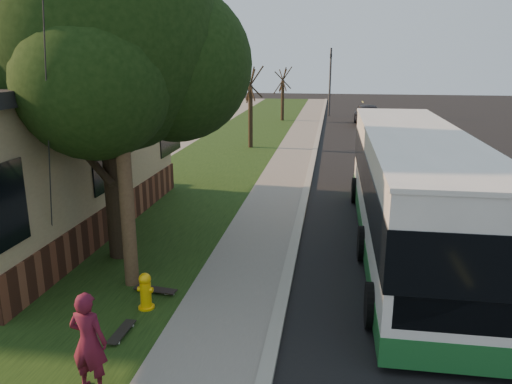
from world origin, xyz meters
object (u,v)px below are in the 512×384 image
at_px(fire_hydrant, 146,291).
at_px(distant_car, 368,115).
at_px(skateboarder, 89,342).
at_px(skateboard_spare, 155,290).
at_px(leafy_tree, 109,42).
at_px(bare_tree_far, 283,95).
at_px(utility_pole, 117,68).
at_px(skateboard_main, 122,332).
at_px(traffic_signal, 330,77).
at_px(transit_bus, 411,188).
at_px(dumpster, 108,169).
at_px(bare_tree_near, 250,109).

bearing_deg(fire_hydrant, distant_car, 78.22).
xyz_separation_m(skateboarder, skateboard_spare, (-0.16, 3.13, -0.72)).
xyz_separation_m(leafy_tree, bare_tree_far, (1.17, 27.35, -3.16)).
distance_m(leafy_tree, skateboard_spare, 5.62).
bearing_deg(utility_pole, distant_car, 76.42).
height_order(fire_hydrant, distant_car, distant_car).
xyz_separation_m(utility_pole, skateboard_main, (0.62, -2.00, -4.50)).
bearing_deg(skateboard_main, skateboard_spare, 89.12).
height_order(leafy_tree, bare_tree_far, leafy_tree).
distance_m(traffic_signal, skateboard_spare, 33.62).
distance_m(utility_pole, bare_tree_far, 29.13).
bearing_deg(transit_bus, skateboard_main, -137.08).
relative_size(leafy_tree, dumpster, 5.58).
bearing_deg(fire_hydrant, utility_pole, 125.38).
relative_size(leafy_tree, bare_tree_near, 1.81).
bearing_deg(distant_car, bare_tree_far, 164.86).
distance_m(fire_hydrant, leafy_tree, 5.65).
relative_size(fire_hydrant, skateboard_spare, 0.79).
height_order(traffic_signal, dumpster, traffic_signal).
bearing_deg(distant_car, transit_bus, -94.36).
distance_m(bare_tree_far, skateboard_main, 31.06).
distance_m(fire_hydrant, dumpster, 10.54).
xyz_separation_m(traffic_signal, skateboard_spare, (-3.16, -33.34, -3.03)).
relative_size(bare_tree_near, skateboard_main, 5.17).
relative_size(leafy_tree, transit_bus, 0.69).
xyz_separation_m(skateboard_main, distant_car, (6.06, 29.66, 0.63)).
bearing_deg(fire_hydrant, bare_tree_far, 90.76).
height_order(skateboarder, dumpster, skateboarder).
distance_m(bare_tree_near, skateboard_main, 19.13).
bearing_deg(skateboard_main, bare_tree_far, 90.59).
bearing_deg(fire_hydrant, bare_tree_near, 92.86).
bearing_deg(fire_hydrant, traffic_signal, 84.79).
xyz_separation_m(bare_tree_far, dumpster, (-4.63, -20.74, -1.37)).
bearing_deg(leafy_tree, traffic_signal, 81.53).
relative_size(bare_tree_far, traffic_signal, 0.73).
bearing_deg(skateboarder, dumpster, -62.10).
relative_size(bare_tree_far, skateboarder, 2.58).
bearing_deg(skateboard_main, dumpster, 115.75).
relative_size(utility_pole, leafy_tree, 1.16).
bearing_deg(leafy_tree, bare_tree_far, 87.55).
height_order(leafy_tree, transit_bus, leafy_tree).
relative_size(bare_tree_near, traffic_signal, 0.78).
xyz_separation_m(transit_bus, dumpster, (-10.54, 5.07, -1.00)).
bearing_deg(skateboard_main, leafy_tree, 112.18).
distance_m(leafy_tree, distant_car, 27.44).
distance_m(bare_tree_near, traffic_signal, 16.52).
distance_m(dumpster, distant_car, 22.30).
distance_m(utility_pole, distant_car, 28.72).
relative_size(traffic_signal, transit_bus, 0.49).
relative_size(traffic_signal, skateboard_spare, 5.84).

